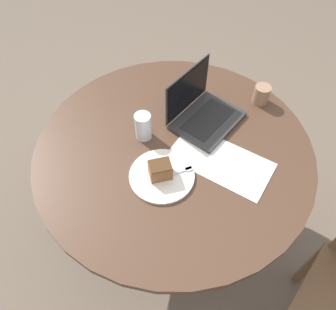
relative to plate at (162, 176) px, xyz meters
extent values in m
plane|color=#6B5B4C|center=(-0.03, -0.15, -0.76)|extent=(12.00, 12.00, 0.00)
cylinder|color=#4C3323|center=(-0.03, -0.15, -0.75)|extent=(0.46, 0.46, 0.02)
cylinder|color=#4C3323|center=(-0.03, -0.15, -0.39)|extent=(0.11, 0.11, 0.70)
cylinder|color=#4C3323|center=(-0.03, -0.15, -0.02)|extent=(1.16, 1.16, 0.03)
cube|color=brown|center=(-0.73, 0.08, -0.55)|extent=(0.05, 0.05, 0.43)
cube|color=white|center=(-0.23, -0.10, 0.00)|extent=(0.46, 0.37, 0.00)
cylinder|color=silver|center=(0.00, 0.00, 0.00)|extent=(0.26, 0.26, 0.01)
cube|color=brown|center=(0.01, 0.00, 0.04)|extent=(0.10, 0.09, 0.06)
cube|color=#4D311C|center=(0.01, 0.00, 0.07)|extent=(0.10, 0.09, 0.00)
cube|color=silver|center=(-0.04, 0.00, 0.01)|extent=(0.16, 0.09, 0.00)
cube|color=silver|center=(-0.10, -0.04, 0.01)|extent=(0.04, 0.04, 0.00)
cylinder|color=#997556|center=(-0.41, -0.47, 0.04)|extent=(0.07, 0.07, 0.09)
cylinder|color=silver|center=(0.10, -0.20, 0.06)|extent=(0.07, 0.07, 0.12)
cube|color=#2D2D2D|center=(-0.17, -0.31, 0.00)|extent=(0.35, 0.37, 0.02)
cube|color=black|center=(-0.17, -0.31, 0.01)|extent=(0.24, 0.27, 0.00)
cube|color=#2D2D2D|center=(-0.07, -0.37, 0.12)|extent=(0.16, 0.25, 0.21)
cube|color=black|center=(-0.07, -0.37, 0.12)|extent=(0.15, 0.23, 0.19)
camera|label=1|loc=(-0.10, 0.70, 1.06)|focal=35.00mm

